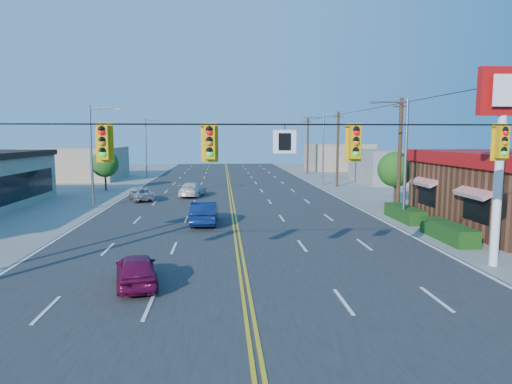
{
  "coord_description": "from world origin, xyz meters",
  "views": [
    {
      "loc": [
        -0.82,
        -14.6,
        5.61
      ],
      "look_at": [
        1.28,
        13.4,
        2.2
      ],
      "focal_mm": 32.0,
      "sensor_mm": 36.0,
      "label": 1
    }
  ],
  "objects": [
    {
      "name": "car_magenta",
      "position": [
        -4.05,
        2.26,
        0.62
      ],
      "size": [
        2.2,
        3.84,
        1.23
      ],
      "primitive_type": "imported",
      "rotation": [
        0.0,
        0.0,
        3.36
      ],
      "color": "maroon",
      "rests_on": "ground"
    },
    {
      "name": "streetlight_nw",
      "position": [
        -10.79,
        48.0,
        4.51
      ],
      "size": [
        2.55,
        0.25,
        8.0
      ],
      "color": "gray",
      "rests_on": "ground"
    },
    {
      "name": "car_white",
      "position": [
        -3.6,
        28.09,
        0.66
      ],
      "size": [
        2.55,
        4.81,
        1.33
      ],
      "primitive_type": "imported",
      "rotation": [
        0.0,
        0.0,
        2.98
      ],
      "color": "silver",
      "rests_on": "ground"
    },
    {
      "name": "road",
      "position": [
        0.0,
        20.0,
        0.03
      ],
      "size": [
        20.0,
        120.0,
        0.06
      ],
      "primitive_type": "cube",
      "color": "#2D2D30",
      "rests_on": "ground"
    },
    {
      "name": "utility_pole_near",
      "position": [
        12.2,
        18.0,
        4.2
      ],
      "size": [
        0.28,
        0.28,
        8.4
      ],
      "primitive_type": "cylinder",
      "color": "#47301E",
      "rests_on": "ground"
    },
    {
      "name": "bld_west_far",
      "position": [
        -20.0,
        48.0,
        2.1
      ],
      "size": [
        11.0,
        12.0,
        4.2
      ],
      "primitive_type": "cube",
      "color": "tan",
      "rests_on": "ground"
    },
    {
      "name": "ground",
      "position": [
        0.0,
        0.0,
        0.0
      ],
      "size": [
        160.0,
        160.0,
        0.0
      ],
      "primitive_type": "plane",
      "color": "gray",
      "rests_on": "ground"
    },
    {
      "name": "car_silver",
      "position": [
        -7.84,
        25.68,
        0.55
      ],
      "size": [
        2.99,
        4.35,
        1.1
      ],
      "primitive_type": "imported",
      "rotation": [
        0.0,
        0.0,
        3.46
      ],
      "color": "#B9B9BF",
      "rests_on": "ground"
    },
    {
      "name": "streetlight_ne",
      "position": [
        10.79,
        38.0,
        4.51
      ],
      "size": [
        2.55,
        0.25,
        8.0
      ],
      "color": "gray",
      "rests_on": "ground"
    },
    {
      "name": "bld_east_far",
      "position": [
        19.0,
        62.0,
        2.2
      ],
      "size": [
        10.0,
        10.0,
        4.4
      ],
      "primitive_type": "cube",
      "color": "tan",
      "rests_on": "ground"
    },
    {
      "name": "tree_west",
      "position": [
        -13.0,
        34.0,
        2.79
      ],
      "size": [
        2.8,
        2.8,
        4.2
      ],
      "color": "#47301E",
      "rests_on": "ground"
    },
    {
      "name": "streetlight_se",
      "position": [
        10.79,
        14.0,
        4.51
      ],
      "size": [
        2.55,
        0.25,
        8.0
      ],
      "color": "gray",
      "rests_on": "ground"
    },
    {
      "name": "signal_span",
      "position": [
        -0.12,
        0.0,
        4.89
      ],
      "size": [
        24.32,
        0.34,
        9.0
      ],
      "color": "#47301E",
      "rests_on": "ground"
    },
    {
      "name": "streetlight_sw",
      "position": [
        -10.79,
        22.0,
        4.51
      ],
      "size": [
        2.55,
        0.25,
        8.0
      ],
      "color": "gray",
      "rests_on": "ground"
    },
    {
      "name": "bld_east_mid",
      "position": [
        22.0,
        40.0,
        2.0
      ],
      "size": [
        12.0,
        10.0,
        4.0
      ],
      "primitive_type": "cube",
      "color": "gray",
      "rests_on": "ground"
    },
    {
      "name": "utility_pole_far",
      "position": [
        12.2,
        54.0,
        4.2
      ],
      "size": [
        0.28,
        0.28,
        8.4
      ],
      "primitive_type": "cylinder",
      "color": "#47301E",
      "rests_on": "ground"
    },
    {
      "name": "car_blue",
      "position": [
        -1.96,
        14.36,
        0.74
      ],
      "size": [
        1.69,
        4.54,
        1.48
      ],
      "primitive_type": "imported",
      "rotation": [
        0.0,
        0.0,
        3.11
      ],
      "color": "#0D1E4D",
      "rests_on": "ground"
    },
    {
      "name": "utility_pole_mid",
      "position": [
        12.2,
        36.0,
        4.2
      ],
      "size": [
        0.28,
        0.28,
        8.4
      ],
      "primitive_type": "cylinder",
      "color": "#47301E",
      "rests_on": "ground"
    },
    {
      "name": "kfc_pylon",
      "position": [
        11.0,
        4.0,
        6.04
      ],
      "size": [
        2.2,
        0.36,
        8.5
      ],
      "color": "white",
      "rests_on": "ground"
    },
    {
      "name": "tree_kfc_rear",
      "position": [
        13.5,
        22.0,
        2.93
      ],
      "size": [
        2.94,
        2.94,
        4.41
      ],
      "color": "#47301E",
      "rests_on": "ground"
    }
  ]
}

